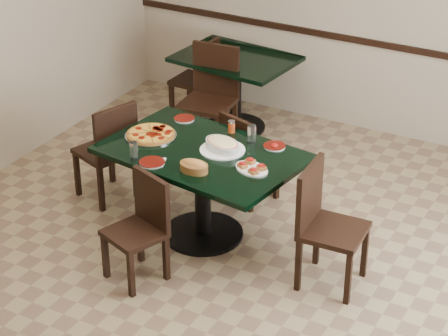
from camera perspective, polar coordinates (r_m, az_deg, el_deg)
The scene contains 21 objects.
floor at distance 6.63m, azimuth 0.07°, elevation -6.33°, with size 5.50×5.50×0.00m, color olive.
room_shell at distance 7.18m, azimuth 14.08°, elevation 6.25°, with size 5.50×5.50×5.50m.
main_table at distance 6.69m, azimuth -1.42°, elevation -0.29°, with size 1.60×1.15×0.75m.
back_table at distance 8.47m, azimuth 0.75°, elevation 5.84°, with size 1.16×0.89×0.75m.
chair_far at distance 7.22m, azimuth 1.35°, elevation 0.91°, with size 0.47×0.47×0.81m.
chair_near at distance 6.31m, azimuth -5.37°, elevation -3.59°, with size 0.48×0.48×0.81m.
chair_right at distance 6.23m, azimuth 6.48°, elevation -3.34°, with size 0.45×0.45×0.93m.
chair_left at distance 7.28m, azimuth -7.46°, elevation 1.36°, with size 0.53×0.53×0.89m.
back_chair_near at distance 8.11m, azimuth -0.85°, elevation 5.00°, with size 0.50×0.50×0.98m.
back_chair_left at distance 8.72m, azimuth -1.57°, elevation 6.03°, with size 0.40×0.40×0.83m.
pepperoni_pizza at distance 6.85m, azimuth -4.81°, elevation 2.22°, with size 0.41×0.41×0.04m.
lasagna_casserole at distance 6.59m, azimuth -0.10°, elevation 1.50°, with size 0.36×0.35×0.09m.
bread_basket at distance 6.31m, azimuth -1.97°, elevation 0.12°, with size 0.23×0.16×0.09m.
bruschetta_platter at distance 6.33m, azimuth 1.82°, elevation 0.07°, with size 0.34×0.29×0.05m.
side_plate_near at distance 6.45m, azimuth -4.72°, elevation 0.37°, with size 0.19×0.19×0.02m.
side_plate_far_r at distance 6.67m, azimuth 3.32°, elevation 1.45°, with size 0.17×0.17×0.03m.
side_plate_far_l at distance 7.11m, azimuth -2.61°, elevation 3.24°, with size 0.17×0.17×0.02m.
napkin_setting at distance 6.46m, azimuth -4.52°, elevation 0.40°, with size 0.18×0.18×0.01m.
water_glass_a at distance 6.70m, azimuth 1.82°, elevation 2.21°, with size 0.07×0.07×0.15m, color white.
water_glass_b at distance 6.50m, azimuth -5.92°, elevation 1.14°, with size 0.06×0.06×0.13m, color white.
pepper_shaker at distance 6.87m, azimuth 0.49°, elevation 2.73°, with size 0.06×0.06×0.10m.
Camera 1 is at (2.62, -4.77, 3.78)m, focal length 70.00 mm.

